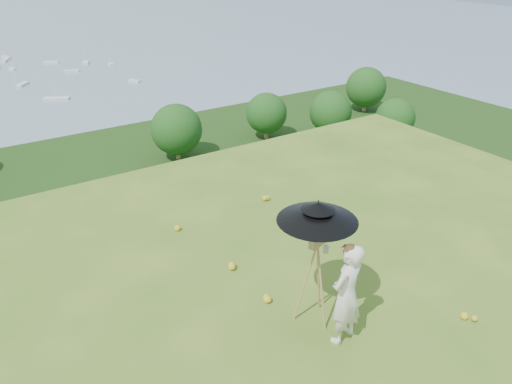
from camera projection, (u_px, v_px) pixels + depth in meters
ground at (382, 271)px, 9.35m from camera, size 14.00×14.00×0.00m
forest_slope at (82, 340)px, 48.43m from camera, size 140.00×56.00×22.00m
shoreline_tier at (18, 227)px, 81.44m from camera, size 170.00×28.00×8.00m
slope_trees at (56, 214)px, 42.19m from camera, size 110.00×50.00×6.00m
harbor_town at (9, 192)px, 78.55m from camera, size 110.00×22.00×5.00m
wildflowers at (372, 262)px, 9.51m from camera, size 10.00×10.50×0.12m
painter at (346, 294)px, 7.39m from camera, size 0.70×0.54×1.71m
field_easel at (316, 274)px, 7.78m from camera, size 0.83×0.83×1.76m
sun_umbrella at (317, 222)px, 7.38m from camera, size 1.60×1.60×0.73m
painter_cap at (351, 248)px, 7.03m from camera, size 0.27×0.30×0.10m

